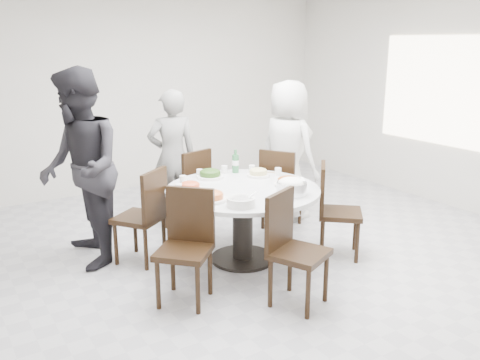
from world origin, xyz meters
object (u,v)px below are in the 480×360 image
chair_n (186,189)px  chair_sw (184,249)px  dining_table (243,224)px  soup_bowl (241,202)px  rice_bowl (292,188)px  chair_nw (139,216)px  chair_s (299,251)px  beverage_bottle (235,161)px  diner_left (81,169)px  chair_se (340,211)px  diner_middle (172,157)px  chair_ne (282,188)px  diner_right (288,151)px

chair_n → chair_sw: (-0.81, -1.57, 0.00)m
dining_table → soup_bowl: (-0.31, -0.46, 0.41)m
rice_bowl → chair_nw: bearing=140.1°
chair_n → chair_s: (-0.03, -2.11, 0.00)m
chair_n → rice_bowl: size_ratio=3.39×
chair_n → rice_bowl: chair_n is taller
chair_sw → beverage_bottle: bearing=87.5°
dining_table → rice_bowl: rice_bowl is taller
dining_table → chair_s: chair_s is taller
diner_left → beverage_bottle: bearing=88.7°
diner_left → soup_bowl: bearing=46.3°
chair_nw → rice_bowl: size_ratio=3.39×
chair_se → soup_bowl: chair_se is taller
chair_se → chair_sw: bearing=132.1°
diner_middle → diner_left: 1.42m
chair_ne → diner_middle: diner_middle is taller
chair_sw → chair_se: bearing=46.5°
chair_n → chair_sw: 1.76m
chair_ne → chair_n: (-0.97, 0.55, 0.00)m
diner_middle → diner_left: diner_left is taller
chair_nw → chair_s: 1.71m
chair_n → rice_bowl: 1.61m
diner_left → rice_bowl: 2.00m
rice_bowl → chair_sw: bearing=-178.5°
chair_se → beverage_bottle: bearing=74.1°
diner_right → chair_se: bearing=157.3°
chair_ne → chair_s: bearing=114.6°
dining_table → soup_bowl: soup_bowl is taller
chair_n → diner_right: 1.31m
chair_nw → rice_bowl: 1.52m
chair_s → diner_right: bearing=30.9°
chair_n → diner_right: (1.22, -0.31, 0.37)m
chair_nw → chair_n: bearing=-179.8°
diner_middle → diner_left: size_ratio=0.84×
dining_table → chair_ne: 1.07m
chair_n → chair_s: same height
dining_table → chair_sw: size_ratio=1.58×
chair_nw → diner_middle: diner_middle is taller
chair_sw → chair_s: 0.95m
chair_se → chair_ne: bearing=40.6°
diner_middle → rice_bowl: (0.35, -1.85, 0.01)m
diner_middle → diner_right: bearing=166.1°
chair_s → chair_se: size_ratio=1.00×
diner_right → diner_left: (-2.49, -0.03, 0.11)m
chair_nw → chair_sw: bearing=54.5°
chair_ne → soup_bowl: (-1.22, -1.02, 0.31)m
diner_middle → soup_bowl: 1.90m
soup_bowl → diner_middle: bearing=83.0°
beverage_bottle → dining_table: bearing=-115.3°
diner_left → chair_n: bearing=111.6°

